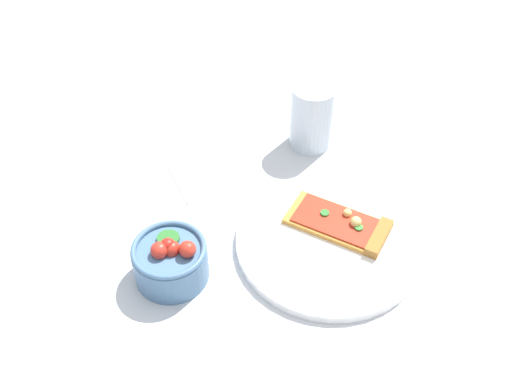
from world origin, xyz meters
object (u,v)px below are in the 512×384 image
(soda_glass, at_px, (312,117))
(salad_bowl, at_px, (171,260))
(plate, at_px, (328,242))
(paper_napkin, at_px, (206,176))
(pizza_slice_main, at_px, (344,225))

(soda_glass, bearing_deg, salad_bowl, 102.73)
(salad_bowl, xyz_separation_m, soda_glass, (0.08, -0.36, 0.02))
(plate, relative_size, paper_napkin, 2.43)
(plate, distance_m, pizza_slice_main, 0.04)
(plate, xyz_separation_m, pizza_slice_main, (0.00, -0.03, 0.01))
(pizza_slice_main, height_order, salad_bowl, salad_bowl)
(pizza_slice_main, relative_size, soda_glass, 1.43)
(soda_glass, bearing_deg, pizza_slice_main, 148.62)
(pizza_slice_main, height_order, soda_glass, soda_glass)
(plate, distance_m, soda_glass, 0.25)
(plate, relative_size, pizza_slice_main, 1.65)
(paper_napkin, bearing_deg, plate, -169.21)
(salad_bowl, bearing_deg, plate, -117.36)
(soda_glass, xyz_separation_m, paper_napkin, (0.05, 0.20, -0.05))
(plate, xyz_separation_m, soda_glass, (0.19, -0.15, 0.05))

